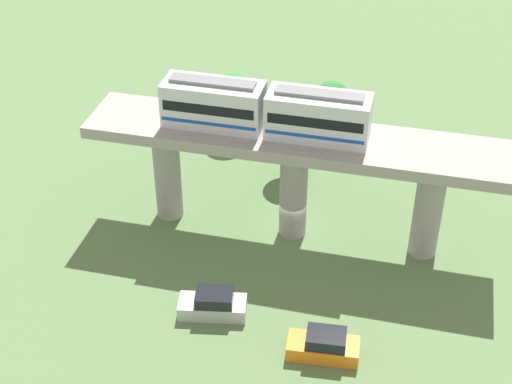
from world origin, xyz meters
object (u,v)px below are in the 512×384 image
train (265,110)px  tree_mid_lot (332,96)px  parked_car_orange (324,346)px  tree_far_corner (233,95)px  parked_car_silver (213,305)px  tree_near_viaduct (291,136)px

train → tree_mid_lot: train is taller
parked_car_orange → tree_far_corner: (-23.10, -11.69, 2.97)m
tree_mid_lot → tree_far_corner: 8.32m
parked_car_orange → parked_car_silver: (-1.79, -7.26, 0.00)m
tree_near_viaduct → tree_mid_lot: bearing=165.7°
tree_far_corner → train: bearing=24.6°
parked_car_silver → tree_far_corner: tree_far_corner is taller
tree_far_corner → tree_near_viaduct: bearing=49.4°
tree_near_viaduct → train: bearing=-3.8°
tree_mid_lot → tree_far_corner: size_ratio=0.84×
parked_car_silver → tree_far_corner: size_ratio=0.80×
parked_car_orange → tree_far_corner: size_ratio=0.78×
tree_mid_lot → tree_far_corner: tree_far_corner is taller
parked_car_orange → tree_mid_lot: bearing=-176.5°
tree_near_viaduct → tree_far_corner: tree_far_corner is taller
parked_car_orange → tree_near_viaduct: (-17.95, -5.69, 2.91)m
parked_car_silver → tree_near_viaduct: tree_near_viaduct is taller
parked_car_silver → tree_mid_lot: size_ratio=0.95×
parked_car_orange → tree_mid_lot: size_ratio=0.93×
tree_near_viaduct → tree_mid_lot: size_ratio=1.13×
train → parked_car_orange: (10.99, 6.14, -8.92)m
train → tree_near_viaduct: bearing=176.2°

